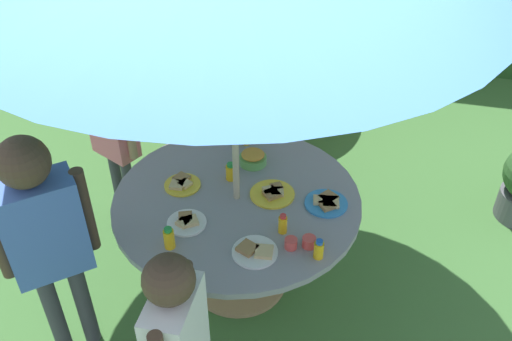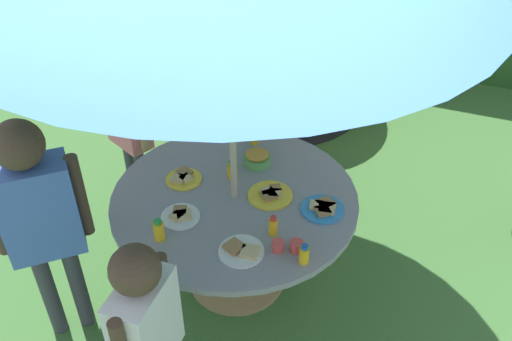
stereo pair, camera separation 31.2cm
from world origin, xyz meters
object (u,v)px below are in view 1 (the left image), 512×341
(plate_center_back, at_px, (255,251))
(juice_bottle_mid_left, at_px, (319,249))
(juice_bottle_far_left, at_px, (169,238))
(plate_near_right, at_px, (187,222))
(garden_table, at_px, (237,217))
(plate_center_front, at_px, (182,184))
(plate_back_edge, at_px, (273,193))
(snack_bowl, at_px, (253,158))
(cup_far, at_px, (291,243))
(child_in_pink_shirt, at_px, (112,125))
(cup_near, at_px, (309,242))
(child_in_blue_shirt, at_px, (44,228))
(child_in_white_shirt, at_px, (176,335))
(juice_bottle_near_left, at_px, (231,172))
(wooden_chair, at_px, (202,95))
(plate_far_right, at_px, (327,202))
(juice_bottle_front_edge, at_px, (283,224))
(juice_bottle_mid_right, at_px, (246,136))
(dome_tent, at_px, (248,17))
(child_in_grey_shirt, at_px, (236,86))

(plate_center_back, relative_size, juice_bottle_mid_left, 2.07)
(juice_bottle_far_left, bearing_deg, plate_near_right, 82.23)
(garden_table, height_order, plate_near_right, plate_near_right)
(plate_center_front, bearing_deg, plate_back_edge, 4.72)
(garden_table, xyz_separation_m, plate_near_right, (-0.20, -0.27, 0.16))
(snack_bowl, xyz_separation_m, juice_bottle_mid_left, (0.50, -0.67, 0.01))
(cup_far, bearing_deg, plate_center_back, -154.15)
(child_in_pink_shirt, height_order, snack_bowl, child_in_pink_shirt)
(cup_near, bearing_deg, juice_bottle_far_left, -165.76)
(child_in_blue_shirt, height_order, snack_bowl, child_in_blue_shirt)
(child_in_blue_shirt, relative_size, child_in_white_shirt, 1.15)
(child_in_white_shirt, distance_m, plate_center_front, 1.09)
(juice_bottle_near_left, relative_size, juice_bottle_mid_left, 0.99)
(wooden_chair, height_order, juice_bottle_mid_left, wooden_chair)
(cup_far, bearing_deg, plate_back_edge, 114.89)
(plate_near_right, distance_m, plate_far_right, 0.77)
(child_in_blue_shirt, distance_m, plate_center_back, 1.01)
(plate_far_right, relative_size, cup_far, 3.69)
(plate_far_right, xyz_separation_m, juice_bottle_front_edge, (-0.19, -0.27, 0.04))
(garden_table, xyz_separation_m, plate_back_edge, (0.19, 0.07, 0.16))
(juice_bottle_near_left, xyz_separation_m, cup_far, (0.44, -0.46, -0.02))
(plate_center_front, distance_m, juice_bottle_front_edge, 0.68)
(plate_far_right, bearing_deg, snack_bowl, 150.96)
(juice_bottle_front_edge, bearing_deg, juice_bottle_mid_left, -32.77)
(juice_bottle_mid_right, distance_m, cup_far, 0.94)
(dome_tent, relative_size, plate_center_back, 8.29)
(child_in_grey_shirt, bearing_deg, dome_tent, 175.50)
(dome_tent, relative_size, juice_bottle_far_left, 15.16)
(dome_tent, height_order, plate_back_edge, dome_tent)
(snack_bowl, xyz_separation_m, juice_bottle_mid_right, (-0.09, 0.19, 0.02))
(juice_bottle_mid_left, bearing_deg, wooden_chair, 125.73)
(plate_far_right, distance_m, plate_center_front, 0.83)
(child_in_pink_shirt, bearing_deg, wooden_chair, 90.46)
(juice_bottle_far_left, distance_m, juice_bottle_mid_left, 0.74)
(garden_table, bearing_deg, cup_near, -31.65)
(garden_table, relative_size, juice_bottle_mid_right, 11.45)
(juice_bottle_far_left, bearing_deg, garden_table, 63.53)
(child_in_grey_shirt, height_order, juice_bottle_mid_right, child_in_grey_shirt)
(cup_near, relative_size, cup_far, 1.08)
(plate_back_edge, bearing_deg, plate_center_front, -175.28)
(wooden_chair, xyz_separation_m, child_in_pink_shirt, (-0.35, -0.77, 0.16))
(cup_near, bearing_deg, plate_near_right, 179.07)
(child_in_white_shirt, xyz_separation_m, plate_center_back, (0.18, 0.61, -0.08))
(wooden_chair, height_order, child_in_blue_shirt, child_in_blue_shirt)
(plate_far_right, bearing_deg, plate_center_front, -177.61)
(child_in_white_shirt, xyz_separation_m, cup_near, (0.43, 0.72, -0.06))
(child_in_white_shirt, height_order, plate_near_right, child_in_white_shirt)
(garden_table, bearing_deg, plate_back_edge, 20.31)
(child_in_grey_shirt, bearing_deg, plate_back_edge, 12.61)
(child_in_grey_shirt, relative_size, cup_near, 19.80)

